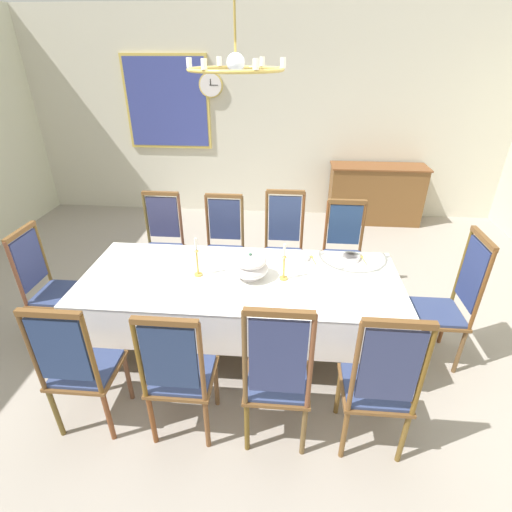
{
  "coord_description": "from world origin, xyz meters",
  "views": [
    {
      "loc": [
        0.37,
        -2.99,
        2.47
      ],
      "look_at": [
        0.13,
        -0.16,
        0.92
      ],
      "focal_mm": 26.84,
      "sensor_mm": 36.0,
      "label": 1
    }
  ],
  "objects_px": {
    "chair_north_a": "(162,242)",
    "soup_tureen": "(250,266)",
    "spoon_secondary": "(362,258)",
    "mounted_clock": "(211,85)",
    "chair_south_b": "(179,373)",
    "chair_head_east": "(449,301)",
    "chair_north_b": "(224,245)",
    "chair_south_c": "(277,376)",
    "candlestick_west": "(197,261)",
    "dining_table": "(241,284)",
    "spoon_primary": "(312,258)",
    "chair_north_d": "(344,250)",
    "candlestick_east": "(284,266)",
    "chandelier": "(236,67)",
    "bowl_near_right": "(350,257)",
    "sideboard": "(375,194)",
    "chair_south_a": "(79,366)",
    "framed_painting": "(167,103)",
    "bowl_near_left": "(302,258)",
    "chair_south_d": "(379,383)",
    "chair_north_c": "(283,245)",
    "chair_head_west": "(50,285)"
  },
  "relations": [
    {
      "from": "chair_north_a",
      "to": "soup_tureen",
      "type": "distance_m",
      "value": 1.46
    },
    {
      "from": "spoon_secondary",
      "to": "mounted_clock",
      "type": "distance_m",
      "value": 3.69
    },
    {
      "from": "chair_south_b",
      "to": "chair_head_east",
      "type": "relative_size",
      "value": 0.92
    },
    {
      "from": "chair_north_b",
      "to": "chair_south_c",
      "type": "relative_size",
      "value": 0.91
    },
    {
      "from": "chair_north_a",
      "to": "candlestick_west",
      "type": "distance_m",
      "value": 1.18
    },
    {
      "from": "spoon_secondary",
      "to": "candlestick_west",
      "type": "bearing_deg",
      "value": -172.58
    },
    {
      "from": "dining_table",
      "to": "spoon_primary",
      "type": "bearing_deg",
      "value": 31.82
    },
    {
      "from": "dining_table",
      "to": "chair_north_d",
      "type": "xyz_separation_m",
      "value": [
        1.0,
        0.94,
        -0.12
      ]
    },
    {
      "from": "chair_north_b",
      "to": "candlestick_east",
      "type": "bearing_deg",
      "value": 125.26
    },
    {
      "from": "chair_north_a",
      "to": "chandelier",
      "type": "bearing_deg",
      "value": 136.4
    },
    {
      "from": "chair_north_a",
      "to": "bowl_near_right",
      "type": "xyz_separation_m",
      "value": [
        1.96,
        -0.54,
        0.2
      ]
    },
    {
      "from": "spoon_primary",
      "to": "sideboard",
      "type": "distance_m",
      "value": 2.95
    },
    {
      "from": "chair_south_a",
      "to": "candlestick_east",
      "type": "distance_m",
      "value": 1.68
    },
    {
      "from": "candlestick_east",
      "to": "framed_painting",
      "type": "relative_size",
      "value": 0.24
    },
    {
      "from": "chair_north_b",
      "to": "bowl_near_left",
      "type": "relative_size",
      "value": 7.79
    },
    {
      "from": "chair_south_c",
      "to": "chair_north_d",
      "type": "height_order",
      "value": "chair_south_c"
    },
    {
      "from": "chair_south_d",
      "to": "candlestick_west",
      "type": "bearing_deg",
      "value": 145.13
    },
    {
      "from": "framed_painting",
      "to": "chandelier",
      "type": "height_order",
      "value": "chandelier"
    },
    {
      "from": "chair_north_a",
      "to": "bowl_near_left",
      "type": "bearing_deg",
      "value": 158.97
    },
    {
      "from": "chair_north_c",
      "to": "sideboard",
      "type": "bearing_deg",
      "value": -122.94
    },
    {
      "from": "chair_north_d",
      "to": "framed_painting",
      "type": "xyz_separation_m",
      "value": [
        -2.51,
        2.41,
        1.17
      ]
    },
    {
      "from": "chair_north_c",
      "to": "spoon_secondary",
      "type": "relative_size",
      "value": 6.61
    },
    {
      "from": "chair_north_c",
      "to": "spoon_secondary",
      "type": "bearing_deg",
      "value": 144.7
    },
    {
      "from": "candlestick_east",
      "to": "bowl_near_right",
      "type": "bearing_deg",
      "value": 33.48
    },
    {
      "from": "chair_north_c",
      "to": "sideboard",
      "type": "height_order",
      "value": "chair_north_c"
    },
    {
      "from": "framed_painting",
      "to": "chair_north_a",
      "type": "bearing_deg",
      "value": -77.8
    },
    {
      "from": "spoon_primary",
      "to": "bowl_near_left",
      "type": "bearing_deg",
      "value": -178.76
    },
    {
      "from": "chair_north_d",
      "to": "dining_table",
      "type": "bearing_deg",
      "value": 43.4
    },
    {
      "from": "spoon_primary",
      "to": "chandelier",
      "type": "distance_m",
      "value": 1.76
    },
    {
      "from": "dining_table",
      "to": "chair_south_b",
      "type": "height_order",
      "value": "chair_south_b"
    },
    {
      "from": "chair_head_east",
      "to": "spoon_secondary",
      "type": "relative_size",
      "value": 6.85
    },
    {
      "from": "chair_head_west",
      "to": "mounted_clock",
      "type": "relative_size",
      "value": 3.15
    },
    {
      "from": "dining_table",
      "to": "candlestick_west",
      "type": "height_order",
      "value": "candlestick_west"
    },
    {
      "from": "chair_south_c",
      "to": "bowl_near_left",
      "type": "relative_size",
      "value": 8.55
    },
    {
      "from": "soup_tureen",
      "to": "bowl_near_left",
      "type": "bearing_deg",
      "value": 39.2
    },
    {
      "from": "chair_south_a",
      "to": "spoon_primary",
      "type": "distance_m",
      "value": 2.1
    },
    {
      "from": "chair_head_west",
      "to": "soup_tureen",
      "type": "relative_size",
      "value": 3.73
    },
    {
      "from": "bowl_near_right",
      "to": "framed_painting",
      "type": "xyz_separation_m",
      "value": [
        -2.48,
        2.95,
        0.96
      ]
    },
    {
      "from": "chair_north_c",
      "to": "chandelier",
      "type": "xyz_separation_m",
      "value": [
        -0.35,
        -0.95,
        1.77
      ]
    },
    {
      "from": "candlestick_west",
      "to": "mounted_clock",
      "type": "height_order",
      "value": "mounted_clock"
    },
    {
      "from": "chandelier",
      "to": "mounted_clock",
      "type": "bearing_deg",
      "value": 103.81
    },
    {
      "from": "spoon_primary",
      "to": "sideboard",
      "type": "height_order",
      "value": "sideboard"
    },
    {
      "from": "dining_table",
      "to": "chair_north_d",
      "type": "bearing_deg",
      "value": 43.4
    },
    {
      "from": "chair_south_c",
      "to": "chandelier",
      "type": "bearing_deg",
      "value": 110.25
    },
    {
      "from": "candlestick_east",
      "to": "spoon_primary",
      "type": "relative_size",
      "value": 1.89
    },
    {
      "from": "chair_south_c",
      "to": "mounted_clock",
      "type": "distance_m",
      "value": 4.66
    },
    {
      "from": "chair_south_b",
      "to": "framed_painting",
      "type": "xyz_separation_m",
      "value": [
        -1.21,
        4.3,
        1.16
      ]
    },
    {
      "from": "mounted_clock",
      "to": "framed_painting",
      "type": "relative_size",
      "value": 0.26
    },
    {
      "from": "chair_south_d",
      "to": "spoon_primary",
      "type": "relative_size",
      "value": 6.79
    },
    {
      "from": "chair_south_a",
      "to": "chair_north_b",
      "type": "relative_size",
      "value": 1.02
    }
  ]
}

